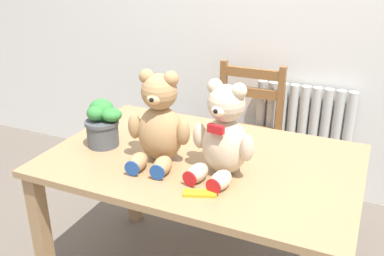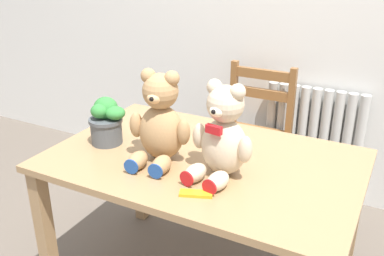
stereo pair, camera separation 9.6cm
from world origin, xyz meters
TOP-DOWN VIEW (x-y plane):
  - radiator at (0.24, 1.52)m, footprint 0.63×0.10m
  - dining_table at (0.00, 0.42)m, footprint 1.30×0.85m
  - wooden_chair_behind at (-0.09, 1.29)m, footprint 0.42×0.43m
  - teddy_bear_left at (-0.15, 0.33)m, footprint 0.27×0.28m
  - teddy_bear_right at (0.12, 0.33)m, footprint 0.27×0.28m
  - potted_plant at (-0.45, 0.36)m, footprint 0.17×0.15m
  - chocolate_bar at (0.11, 0.14)m, footprint 0.13×0.08m

SIDE VIEW (x-z plane):
  - radiator at x=0.24m, z-range -0.03..0.72m
  - wooden_chair_behind at x=-0.09m, z-range 0.01..0.89m
  - dining_table at x=0.00m, z-range 0.26..0.98m
  - chocolate_bar at x=0.11m, z-range 0.72..0.73m
  - potted_plant at x=-0.45m, z-range 0.72..0.93m
  - teddy_bear_right at x=0.12m, z-range 0.69..1.07m
  - teddy_bear_left at x=-0.15m, z-range 0.69..1.08m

